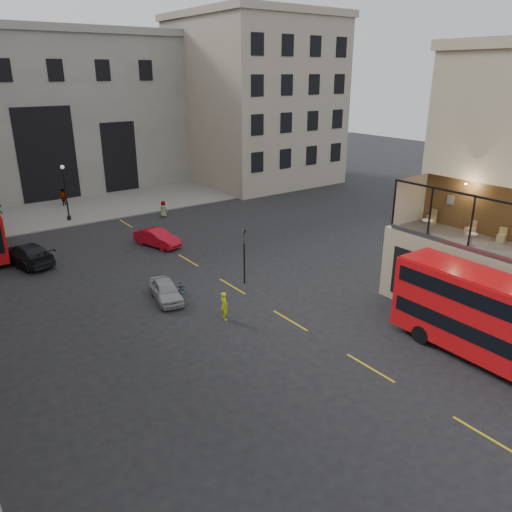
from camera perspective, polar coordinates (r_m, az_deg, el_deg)
ground at (r=26.54m, az=15.82°, el=-10.82°), size 140.00×140.00×0.00m
host_frontage at (r=30.54m, az=23.89°, el=-2.89°), size 3.00×11.00×4.50m
cafe_floor at (r=29.78m, az=24.52°, el=1.19°), size 3.00×10.00×0.10m
gateway at (r=63.00m, az=-24.50°, el=14.97°), size 35.00×10.60×18.00m
building_right at (r=65.92m, az=-0.29°, el=17.75°), size 16.60×18.60×20.00m
pavement_far at (r=54.57m, az=-21.75°, el=4.75°), size 40.00×12.00×0.12m
traffic_light_near at (r=32.78m, az=-1.36°, el=0.80°), size 0.16×0.20×3.80m
street_lamp_b at (r=50.26m, az=-20.87°, el=6.38°), size 0.36×0.36×5.33m
bus_near at (r=26.20m, az=26.37°, el=-6.66°), size 2.60×10.89×4.34m
car_a at (r=31.47m, az=-10.27°, el=-3.91°), size 2.22×3.96×1.27m
car_b at (r=41.30m, az=-11.21°, el=2.05°), size 2.69×4.47×1.39m
car_c at (r=40.35m, az=-24.76°, el=0.20°), size 3.44×5.74×1.56m
bicycle at (r=31.92m, az=-9.18°, el=-3.90°), size 1.69×0.93×0.84m
cyclist at (r=28.61m, az=-3.65°, el=-5.70°), size 0.49×0.67×1.69m
pedestrian_c at (r=56.39m, az=-21.15°, el=6.23°), size 1.20×0.94×1.89m
pedestrian_d at (r=49.66m, az=-10.54°, el=5.32°), size 0.79×0.92×1.59m
cafe_table_mid at (r=29.14m, az=23.43°, el=1.97°), size 0.53×0.53×0.67m
cafe_table_far at (r=30.40m, az=19.00°, el=3.44°), size 0.63×0.63×0.79m
cafe_chair_b at (r=30.41m, az=26.22°, el=1.89°), size 0.48×0.48×0.81m
cafe_chair_c at (r=30.82m, az=23.27°, el=2.62°), size 0.50×0.50×0.90m
cafe_chair_d at (r=32.54m, az=19.39°, el=4.00°), size 0.52×0.52×0.89m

